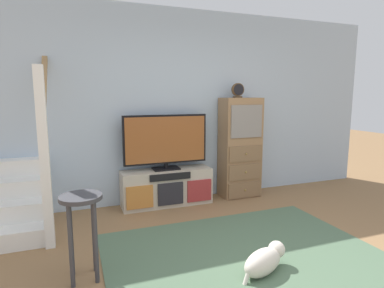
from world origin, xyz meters
The scene contains 10 objects.
ground_plane centered at (0.00, 0.00, 0.00)m, with size 20.00×20.00×0.00m, color olive.
back_wall centered at (0.00, 2.46, 1.35)m, with size 6.40×0.12×2.70m, color #A8BCD1.
area_rug centered at (0.00, 0.60, 0.01)m, with size 2.60×1.80×0.01m, color #4C664C.
media_console centered at (-0.30, 2.19, 0.25)m, with size 1.25×0.38×0.50m.
television centered at (-0.30, 2.22, 0.90)m, with size 1.16×0.22×0.76m.
side_cabinet centered at (0.85, 2.20, 0.74)m, with size 0.58×0.38×1.48m.
desk_clock centered at (0.78, 2.19, 1.58)m, with size 0.18×0.08×0.21m.
staircase centered at (-2.24, 2.20, 0.37)m, with size 1.00×1.36×2.20m.
bar_stool_near centered at (-1.45, 0.69, 0.54)m, with size 0.34×0.34×0.72m.
dog centered at (0.01, 0.23, 0.12)m, with size 0.52×0.35×0.23m.
Camera 1 is at (-1.47, -1.93, 1.52)m, focal length 29.74 mm.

